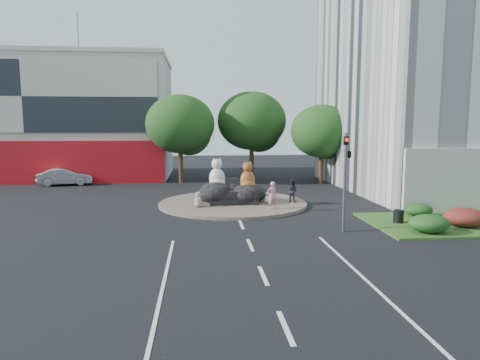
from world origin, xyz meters
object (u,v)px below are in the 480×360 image
object	(u,v)px
pedestrian_dark	(292,191)
litter_bin	(398,216)
pedestrian_pink	(272,195)
cat_tabby	(248,175)
kitten_calico	(198,199)
kitten_white	(267,197)
parked_car	(65,177)
cat_white	(217,173)

from	to	relation	value
pedestrian_dark	litter_bin	distance (m)	7.76
pedestrian_pink	cat_tabby	bearing A→B (deg)	-78.72
kitten_calico	pedestrian_dark	xyz separation A→B (m)	(6.35, 1.16, 0.27)
cat_tabby	kitten_white	size ratio (longest dim) A/B	2.45
litter_bin	pedestrian_dark	bearing A→B (deg)	125.72
pedestrian_pink	pedestrian_dark	bearing A→B (deg)	-147.21
pedestrian_pink	kitten_white	bearing A→B (deg)	-108.51
kitten_calico	kitten_white	world-z (taller)	kitten_calico
kitten_calico	parked_car	distance (m)	17.53
cat_tabby	parked_car	world-z (taller)	cat_tabby
pedestrian_pink	pedestrian_dark	xyz separation A→B (m)	(1.73, 2.14, -0.08)
parked_car	cat_white	bearing A→B (deg)	-139.68
kitten_white	parked_car	bearing A→B (deg)	119.65
cat_tabby	pedestrian_dark	bearing A→B (deg)	-6.45
cat_white	cat_tabby	world-z (taller)	cat_white
kitten_calico	kitten_white	xyz separation A→B (m)	(4.63, 1.05, -0.11)
cat_tabby	kitten_white	bearing A→B (deg)	-14.93
pedestrian_dark	litter_bin	world-z (taller)	pedestrian_dark
litter_bin	kitten_calico	bearing A→B (deg)	154.75
cat_white	litter_bin	world-z (taller)	cat_white
pedestrian_dark	kitten_white	bearing A→B (deg)	42.97
cat_white	pedestrian_pink	size ratio (longest dim) A/B	1.25
cat_white	pedestrian_dark	distance (m)	5.24
kitten_calico	parked_car	xyz separation A→B (m)	(-12.01, 12.76, 0.07)
cat_tabby	cat_white	bearing A→B (deg)	160.24
pedestrian_pink	kitten_calico	bearing A→B (deg)	-30.12
kitten_white	litter_bin	world-z (taller)	kitten_white
kitten_calico	cat_white	bearing A→B (deg)	98.00
cat_white	parked_car	size ratio (longest dim) A/B	0.45
kitten_white	pedestrian_pink	xyz separation A→B (m)	(-0.01, -2.02, 0.46)
kitten_calico	kitten_white	distance (m)	4.75
pedestrian_dark	litter_bin	bearing A→B (deg)	164.92
cat_white	kitten_white	size ratio (longest dim) A/B	2.71
kitten_white	parked_car	distance (m)	20.35
cat_tabby	kitten_white	distance (m)	1.98
kitten_white	parked_car	size ratio (longest dim) A/B	0.17
cat_tabby	parked_car	xyz separation A→B (m)	(-15.34, 11.46, -1.29)
cat_white	litter_bin	bearing A→B (deg)	-18.22
cat_white	cat_tabby	xyz separation A→B (m)	(2.03, -0.58, -0.10)
cat_tabby	litter_bin	bearing A→B (deg)	-44.17
cat_white	parked_car	world-z (taller)	cat_white
pedestrian_dark	litter_bin	xyz separation A→B (m)	(4.52, -6.29, -0.51)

